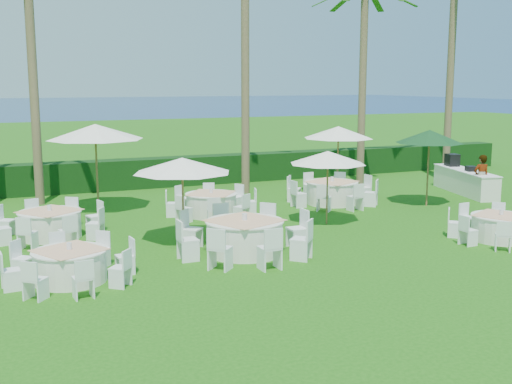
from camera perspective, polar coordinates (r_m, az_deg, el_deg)
ground at (r=16.48m, az=4.34°, el=-5.54°), size 120.00×120.00×0.00m
hedge at (r=27.35m, az=-7.42°, el=1.83°), size 34.00×1.00×1.20m
ocean at (r=116.37m, az=-19.90°, el=7.06°), size 260.00×260.00×0.00m
banquet_table_a at (r=14.74m, az=-16.20°, el=-6.23°), size 2.87×2.87×0.88m
banquet_table_b at (r=16.38m, az=-1.02°, el=-3.93°), size 3.49×3.49×1.05m
banquet_table_c at (r=19.04m, az=20.91°, el=-2.91°), size 2.83×2.83×0.87m
banquet_table_d at (r=18.97m, az=-17.83°, el=-2.68°), size 3.07×3.07×0.93m
banquet_table_e at (r=21.09m, az=-4.00°, el=-1.04°), size 2.96×2.96×0.91m
banquet_table_f at (r=23.23m, az=6.76°, el=0.01°), size 3.26×3.26×0.98m
umbrella_a at (r=17.21m, az=-6.58°, el=2.37°), size 2.66×2.66×2.35m
umbrella_b at (r=19.61m, az=6.40°, el=3.06°), size 2.36×2.36×2.27m
umbrella_c at (r=22.06m, az=-14.10°, el=5.21°), size 3.21×3.21×2.96m
umbrella_d at (r=24.87m, az=7.33°, el=5.28°), size 2.71×2.71×2.66m
umbrella_green at (r=23.23m, az=15.16°, el=4.78°), size 2.37×2.37×2.69m
buffet_table at (r=26.59m, az=18.06°, el=0.98°), size 1.79×4.09×1.43m
staff_person at (r=25.23m, az=19.37°, el=1.24°), size 0.67×0.49×1.68m
palm_b at (r=23.96m, az=-19.24°, el=10.09°), size 4.37×4.24×8.50m
palm_c at (r=25.13m, az=-0.97°, el=13.78°), size 4.27×4.36×11.23m
palm_d at (r=27.87m, az=9.48°, el=10.28°), size 4.18×4.39×8.41m
palm_e at (r=29.31m, az=16.95°, el=11.15°), size 4.33×4.31×9.58m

